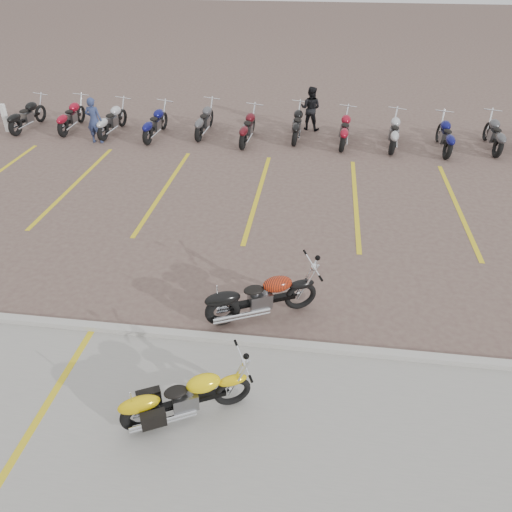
{
  "coord_description": "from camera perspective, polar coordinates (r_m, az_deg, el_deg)",
  "views": [
    {
      "loc": [
        1.63,
        -8.54,
        6.2
      ],
      "look_at": [
        0.52,
        -0.26,
        0.75
      ],
      "focal_mm": 35.0,
      "sensor_mm": 36.0,
      "label": 1
    }
  ],
  "objects": [
    {
      "name": "flame_cruiser",
      "position": [
        9.35,
        0.32,
        -4.83
      ],
      "size": [
        2.05,
        1.04,
        0.9
      ],
      "rotation": [
        0.1,
        0.0,
        0.43
      ],
      "color": "black",
      "rests_on": "ground"
    },
    {
      "name": "apron_stripe",
      "position": [
        8.37,
        -25.06,
        -18.86
      ],
      "size": [
        0.12,
        5.0,
        0.0
      ],
      "primitive_type": "cube",
      "color": "gold",
      "rests_on": "concrete_apron"
    },
    {
      "name": "ground",
      "position": [
        10.68,
        -2.56,
        -2.4
      ],
      "size": [
        100.0,
        100.0,
        0.0
      ],
      "primitive_type": "plane",
      "color": "#6F5A4F",
      "rests_on": "ground"
    },
    {
      "name": "bollard",
      "position": [
        20.91,
        -26.74,
        13.91
      ],
      "size": [
        0.16,
        0.16,
        1.0
      ],
      "primitive_type": "cube",
      "rotation": [
        0.0,
        0.0,
        -0.07
      ],
      "color": "white",
      "rests_on": "ground"
    },
    {
      "name": "yellow_cruiser",
      "position": [
        7.74,
        -8.29,
        -15.8
      ],
      "size": [
        1.83,
        1.01,
        0.82
      ],
      "rotation": [
        0.09,
        0.0,
        0.47
      ],
      "color": "black",
      "rests_on": "ground"
    },
    {
      "name": "person_b",
      "position": [
        19.06,
        6.25,
        16.43
      ],
      "size": [
        0.88,
        0.76,
        1.56
      ],
      "primitive_type": "imported",
      "rotation": [
        0.0,
        0.0,
        2.89
      ],
      "color": "black",
      "rests_on": "ground"
    },
    {
      "name": "curb",
      "position": [
        9.12,
        -4.74,
        -9.34
      ],
      "size": [
        60.0,
        0.18,
        0.12
      ],
      "primitive_type": "cube",
      "color": "#ADAAA3",
      "rests_on": "ground"
    },
    {
      "name": "bg_bike_row",
      "position": [
        17.89,
        7.23,
        14.47
      ],
      "size": [
        22.21,
        2.04,
        1.1
      ],
      "color": "black",
      "rests_on": "ground"
    },
    {
      "name": "parking_stripes",
      "position": [
        14.08,
        0.23,
        7.03
      ],
      "size": [
        38.0,
        5.5,
        0.01
      ],
      "primitive_type": null,
      "color": "gold",
      "rests_on": "ground"
    },
    {
      "name": "person_a",
      "position": [
        18.49,
        -18.03,
        14.53
      ],
      "size": [
        0.58,
        0.4,
        1.56
      ],
      "primitive_type": "imported",
      "rotation": [
        0.0,
        0.0,
        3.1
      ],
      "color": "navy",
      "rests_on": "ground"
    },
    {
      "name": "concrete_apron",
      "position": [
        7.58,
        -8.85,
        -22.35
      ],
      "size": [
        60.0,
        5.0,
        0.01
      ],
      "primitive_type": "cube",
      "color": "#9E9B93",
      "rests_on": "ground"
    }
  ]
}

